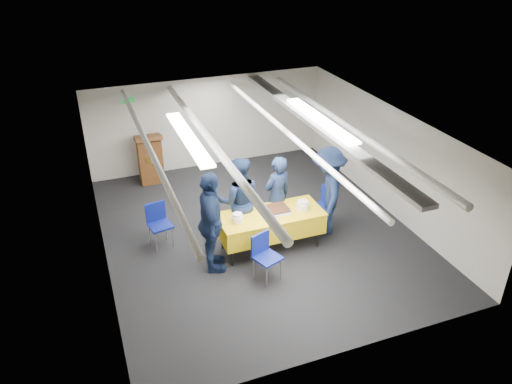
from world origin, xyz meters
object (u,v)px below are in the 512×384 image
at_px(sheet_cake, 275,210).
at_px(podium, 150,158).
at_px(chair_left, 158,220).
at_px(sailor_c, 211,223).
at_px(chair_right, 323,203).
at_px(sailor_b, 239,201).
at_px(sailor_a, 277,196).
at_px(sailor_d, 327,191).
at_px(serving_table, 271,223).
at_px(chair_near, 264,252).

height_order(sheet_cake, podium, podium).
distance_m(chair_left, sailor_c, 1.44).
distance_m(chair_right, sailor_b, 1.82).
xyz_separation_m(sailor_a, sailor_d, (0.96, -0.29, 0.07)).
relative_size(serving_table, podium, 1.60).
bearing_deg(podium, serving_table, -65.87).
height_order(sheet_cake, sailor_a, sailor_a).
xyz_separation_m(podium, sailor_d, (2.92, -3.50, 0.31)).
relative_size(sailor_a, sailor_d, 0.92).
xyz_separation_m(sheet_cake, sailor_c, (-1.32, -0.26, 0.15)).
bearing_deg(chair_near, chair_left, 131.78).
bearing_deg(sailor_a, chair_right, 159.48).
bearing_deg(sailor_a, chair_near, 43.42).
bearing_deg(chair_right, chair_near, -146.60).
xyz_separation_m(chair_right, chair_left, (-3.29, 0.56, 0.00)).
relative_size(podium, chair_near, 1.44).
bearing_deg(chair_near, sheet_cake, 56.82).
distance_m(sheet_cake, sailor_b, 0.73).
bearing_deg(podium, sailor_c, -83.95).
relative_size(sailor_b, sailor_d, 0.97).
height_order(podium, sailor_a, sailor_a).
xyz_separation_m(sheet_cake, sailor_a, (0.23, 0.43, 0.03)).
relative_size(sheet_cake, sailor_a, 0.32).
relative_size(podium, sailor_c, 0.65).
bearing_deg(podium, sailor_b, -69.87).
xyz_separation_m(chair_left, sailor_b, (1.51, -0.44, 0.36)).
bearing_deg(serving_table, sheet_cake, 12.21).
distance_m(podium, chair_left, 2.77).
bearing_deg(sheet_cake, sailor_a, 62.06).
xyz_separation_m(sheet_cake, chair_left, (-2.07, 0.90, -0.28)).
distance_m(sailor_b, sailor_c, 1.04).
xyz_separation_m(serving_table, sheet_cake, (0.09, 0.02, 0.26)).
bearing_deg(sheet_cake, sailor_c, -168.97).
bearing_deg(chair_left, sailor_d, -13.01).
bearing_deg(podium, chair_right, -48.19).
height_order(podium, chair_near, podium).
relative_size(sailor_c, sailor_d, 1.05).
distance_m(chair_right, chair_left, 3.34).
bearing_deg(sailor_b, podium, -56.28).
bearing_deg(sailor_d, serving_table, -59.05).
relative_size(chair_near, sailor_b, 0.49).
bearing_deg(chair_near, sailor_d, 29.22).
xyz_separation_m(serving_table, sailor_d, (1.28, 0.16, 0.37)).
bearing_deg(sailor_c, serving_table, -67.00).
bearing_deg(chair_near, sailor_c, 144.22).
bearing_deg(sailor_c, chair_right, -64.74).
bearing_deg(sailor_d, sheet_cake, -59.44).
xyz_separation_m(chair_near, sailor_d, (1.72, 0.96, 0.39)).
xyz_separation_m(sailor_a, sailor_c, (-1.55, -0.69, 0.12)).
height_order(sheet_cake, chair_right, chair_right).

